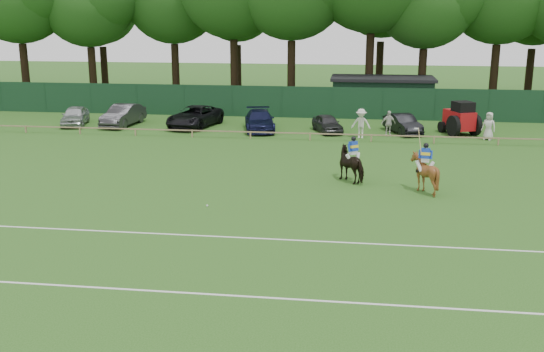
% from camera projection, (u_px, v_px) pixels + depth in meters
% --- Properties ---
extents(ground, '(160.00, 160.00, 0.00)m').
position_uv_depth(ground, '(249.00, 229.00, 24.90)').
color(ground, '#1E4C14').
rests_on(ground, ground).
extents(horse_dark, '(2.08, 2.16, 1.74)m').
position_uv_depth(horse_dark, '(353.00, 164.00, 31.72)').
color(horse_dark, black).
rests_on(horse_dark, ground).
extents(horse_chestnut, '(1.76, 1.91, 1.84)m').
position_uv_depth(horse_chestnut, '(424.00, 173.00, 29.79)').
color(horse_chestnut, brown).
rests_on(horse_chestnut, ground).
extents(sedan_silver, '(2.64, 4.44, 1.42)m').
position_uv_depth(sedan_silver, '(75.00, 116.00, 47.42)').
color(sedan_silver, '#B1B4B6').
rests_on(sedan_silver, ground).
extents(sedan_grey, '(2.10, 4.88, 1.56)m').
position_uv_depth(sedan_grey, '(123.00, 115.00, 47.21)').
color(sedan_grey, '#2E2D30').
rests_on(sedan_grey, ground).
extents(suv_black, '(3.66, 5.89, 1.52)m').
position_uv_depth(suv_black, '(195.00, 117.00, 46.66)').
color(suv_black, black).
rests_on(suv_black, ground).
extents(sedan_navy, '(2.97, 5.24, 1.43)m').
position_uv_depth(sedan_navy, '(260.00, 120.00, 45.30)').
color(sedan_navy, black).
rests_on(sedan_navy, ground).
extents(hatch_grey, '(2.66, 3.89, 1.23)m').
position_uv_depth(hatch_grey, '(327.00, 124.00, 44.68)').
color(hatch_grey, '#2E2E31').
rests_on(hatch_grey, ground).
extents(estate_black, '(2.74, 4.24, 1.32)m').
position_uv_depth(estate_black, '(403.00, 124.00, 44.34)').
color(estate_black, black).
rests_on(estate_black, ground).
extents(spectator_left, '(1.34, 0.86, 1.97)m').
position_uv_depth(spectator_left, '(361.00, 123.00, 42.55)').
color(spectator_left, silver).
rests_on(spectator_left, ground).
extents(spectator_mid, '(1.11, 0.77, 1.75)m').
position_uv_depth(spectator_mid, '(388.00, 124.00, 43.18)').
color(spectator_mid, beige).
rests_on(spectator_mid, ground).
extents(spectator_right, '(1.08, 0.96, 1.85)m').
position_uv_depth(spectator_right, '(489.00, 126.00, 41.93)').
color(spectator_right, beige).
rests_on(spectator_right, ground).
extents(rider_dark, '(0.79, 0.74, 1.41)m').
position_uv_depth(rider_dark, '(353.00, 149.00, 31.52)').
color(rider_dark, silver).
rests_on(rider_dark, ground).
extents(rider_chestnut, '(0.93, 0.66, 2.05)m').
position_uv_depth(rider_chestnut, '(425.00, 156.00, 29.58)').
color(rider_chestnut, silver).
rests_on(rider_chestnut, ground).
extents(polo_ball, '(0.09, 0.09, 0.09)m').
position_uv_depth(polo_ball, '(207.00, 206.00, 27.76)').
color(polo_ball, silver).
rests_on(polo_ball, ground).
extents(pitch_lines, '(60.00, 5.10, 0.01)m').
position_uv_depth(pitch_lines, '(232.00, 263.00, 21.54)').
color(pitch_lines, silver).
rests_on(pitch_lines, ground).
extents(pitch_rail, '(62.10, 0.10, 0.50)m').
position_uv_depth(pitch_rail, '(295.00, 133.00, 42.05)').
color(pitch_rail, '#997F5B').
rests_on(pitch_rail, ground).
extents(perimeter_fence, '(92.08, 0.08, 2.50)m').
position_uv_depth(perimeter_fence, '(307.00, 102.00, 50.48)').
color(perimeter_fence, '#14351E').
rests_on(perimeter_fence, ground).
extents(utility_shed, '(8.40, 4.40, 3.04)m').
position_uv_depth(utility_shed, '(382.00, 95.00, 52.50)').
color(utility_shed, '#14331E').
rests_on(utility_shed, ground).
extents(tree_row, '(96.00, 12.00, 21.00)m').
position_uv_depth(tree_row, '(335.00, 104.00, 58.20)').
color(tree_row, '#26561C').
rests_on(tree_row, ground).
extents(tractor, '(2.76, 3.25, 2.32)m').
position_uv_depth(tractor, '(460.00, 119.00, 43.66)').
color(tractor, '#AF1014').
rests_on(tractor, ground).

